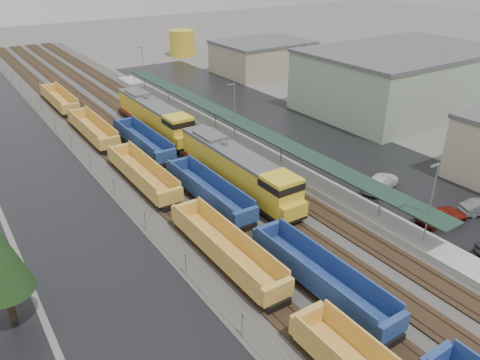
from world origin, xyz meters
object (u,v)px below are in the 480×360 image
(well_string_yellow, at_px, (178,207))
(well_string_blue, at_px, (320,277))
(locomotive_trail, at_px, (155,117))
(storage_tank, at_px, (182,43))
(locomotive_lead, at_px, (239,170))
(parked_car_east_b, at_px, (442,216))
(parked_car_east_c, at_px, (381,182))

(well_string_yellow, bearing_deg, well_string_blue, -75.61)
(locomotive_trail, bearing_deg, storage_tank, 58.59)
(locomotive_trail, bearing_deg, locomotive_lead, -90.00)
(well_string_yellow, height_order, parked_car_east_b, well_string_yellow)
(locomotive_trail, distance_m, well_string_blue, 38.35)
(locomotive_lead, xyz_separation_m, locomotive_trail, (0.00, 21.00, 0.00))
(well_string_blue, xyz_separation_m, parked_car_east_b, (16.38, 0.94, -0.49))
(storage_tank, bearing_deg, parked_car_east_b, -100.73)
(well_string_yellow, height_order, parked_car_east_c, well_string_yellow)
(parked_car_east_b, bearing_deg, locomotive_trail, 31.34)
(storage_tank, height_order, parked_car_east_b, storage_tank)
(well_string_blue, height_order, parked_car_east_b, well_string_blue)
(well_string_yellow, relative_size, well_string_blue, 1.24)
(locomotive_lead, distance_m, locomotive_trail, 21.00)
(well_string_yellow, bearing_deg, parked_car_east_c, -17.79)
(locomotive_trail, relative_size, parked_car_east_c, 3.59)
(locomotive_lead, bearing_deg, well_string_blue, -103.15)
(well_string_yellow, relative_size, parked_car_east_c, 17.64)
(locomotive_trail, distance_m, parked_car_east_b, 39.22)
(well_string_yellow, distance_m, parked_car_east_b, 25.10)
(parked_car_east_c, bearing_deg, locomotive_trail, 6.62)
(locomotive_trail, xyz_separation_m, parked_car_east_b, (12.38, -37.18, -1.75))
(well_string_blue, bearing_deg, well_string_yellow, 104.39)
(parked_car_east_c, bearing_deg, well_string_blue, 100.25)
(locomotive_trail, height_order, parked_car_east_c, locomotive_trail)
(storage_tank, bearing_deg, well_string_blue, -110.89)
(locomotive_lead, distance_m, storage_tank, 72.76)
(locomotive_trail, xyz_separation_m, storage_tank, (28.15, 46.09, 0.58))
(locomotive_trail, xyz_separation_m, well_string_yellow, (-8.00, -22.54, -1.25))
(parked_car_east_b, height_order, parked_car_east_c, parked_car_east_c)
(storage_tank, xyz_separation_m, parked_car_east_b, (-15.77, -83.27, -2.33))
(locomotive_lead, relative_size, parked_car_east_b, 4.05)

